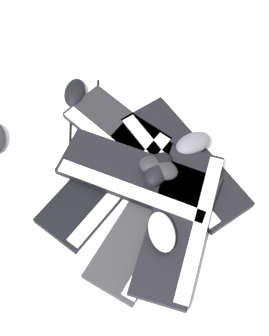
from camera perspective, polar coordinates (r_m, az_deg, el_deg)
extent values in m
plane|color=white|center=(1.38, 1.40, 1.97)|extent=(3.20, 3.20, 0.00)
cube|color=black|center=(1.33, -3.49, -1.30)|extent=(0.46, 0.33, 0.02)
cube|color=silver|center=(1.30, -1.59, -2.33)|extent=(0.39, 0.22, 0.01)
cube|color=#232326|center=(1.27, 1.80, -6.51)|extent=(0.45, 0.36, 0.02)
cube|color=silver|center=(1.25, 4.09, -7.44)|extent=(0.37, 0.26, 0.01)
cube|color=black|center=(1.36, 6.07, 0.82)|extent=(0.21, 0.46, 0.02)
cube|color=silver|center=(1.33, 4.20, -0.04)|extent=(0.09, 0.42, 0.01)
cube|color=black|center=(1.39, -0.36, 3.16)|extent=(0.29, 0.46, 0.02)
cube|color=silver|center=(1.35, -2.02, 2.03)|extent=(0.18, 0.41, 0.01)
cube|color=black|center=(1.24, 5.41, -6.59)|extent=(0.41, 0.42, 0.02)
cube|color=#B2B5BA|center=(1.23, 8.02, -6.98)|extent=(0.32, 0.33, 0.01)
cube|color=black|center=(1.30, 0.46, -1.02)|extent=(0.40, 0.43, 0.02)
cube|color=silver|center=(1.26, -0.50, -2.80)|extent=(0.30, 0.34, 0.01)
ellipsoid|color=#4C4C51|center=(1.35, 7.14, 2.99)|extent=(0.11, 0.07, 0.04)
ellipsoid|color=black|center=(1.27, 2.92, 0.01)|extent=(0.12, 0.13, 0.04)
ellipsoid|color=black|center=(1.49, -7.28, 9.10)|extent=(0.11, 0.13, 0.04)
ellipsoid|color=#B7B7BC|center=(1.19, 3.35, -7.77)|extent=(0.09, 0.12, 0.04)
ellipsoid|color=black|center=(1.27, 2.87, -0.12)|extent=(0.13, 0.12, 0.04)
cylinder|color=black|center=(1.32, -9.04, -4.46)|extent=(0.06, 0.02, 0.01)
cylinder|color=black|center=(1.33, -7.82, -2.39)|extent=(0.04, 0.06, 0.01)
cylinder|color=black|center=(1.37, -7.81, 0.80)|extent=(0.04, 0.10, 0.01)
cylinder|color=black|center=(1.43, -7.84, 4.27)|extent=(0.05, 0.09, 0.01)
cylinder|color=black|center=(1.47, -6.11, 7.18)|extent=(0.11, 0.04, 0.01)
cylinder|color=black|center=(1.52, -4.46, 9.58)|extent=(0.04, 0.07, 0.01)
sphere|color=black|center=(1.31, -10.18, -5.20)|extent=(0.01, 0.01, 0.01)
sphere|color=black|center=(1.32, -7.92, -3.72)|extent=(0.01, 0.01, 0.01)
sphere|color=black|center=(1.35, -7.72, -1.10)|extent=(0.01, 0.01, 0.01)
sphere|color=black|center=(1.40, -7.89, 2.62)|extent=(0.01, 0.01, 0.01)
sphere|color=black|center=(1.45, -7.79, 5.85)|extent=(0.01, 0.01, 0.01)
sphere|color=black|center=(1.49, -4.48, 8.46)|extent=(0.01, 0.01, 0.01)
sphere|color=black|center=(1.54, -4.45, 10.65)|extent=(0.01, 0.01, 0.01)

